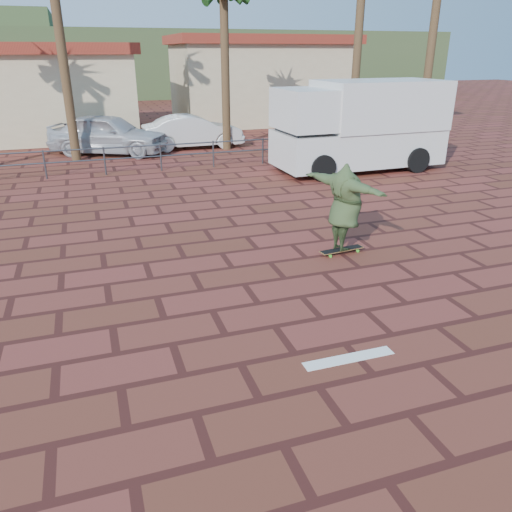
{
  "coord_description": "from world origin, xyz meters",
  "views": [
    {
      "loc": [
        -2.54,
        -6.59,
        4.14
      ],
      "look_at": [
        0.05,
        1.1,
        0.8
      ],
      "focal_mm": 35.0,
      "sensor_mm": 36.0,
      "label": 1
    }
  ],
  "objects_px": {
    "longboard": "(342,250)",
    "car_silver": "(108,134)",
    "car_white": "(193,132)",
    "skateboarder": "(345,208)",
    "campervan": "(360,124)"
  },
  "relations": [
    {
      "from": "car_silver",
      "to": "car_white",
      "type": "bearing_deg",
      "value": -58.22
    },
    {
      "from": "car_white",
      "to": "longboard",
      "type": "bearing_deg",
      "value": -179.12
    },
    {
      "from": "campervan",
      "to": "car_white",
      "type": "distance_m",
      "value": 8.11
    },
    {
      "from": "longboard",
      "to": "car_silver",
      "type": "distance_m",
      "value": 14.15
    },
    {
      "from": "campervan",
      "to": "car_white",
      "type": "height_order",
      "value": "campervan"
    },
    {
      "from": "skateboarder",
      "to": "campervan",
      "type": "relative_size",
      "value": 0.38
    },
    {
      "from": "longboard",
      "to": "skateboarder",
      "type": "xyz_separation_m",
      "value": [
        0.0,
        0.0,
        0.97
      ]
    },
    {
      "from": "campervan",
      "to": "car_white",
      "type": "xyz_separation_m",
      "value": [
        -4.91,
        6.38,
        -0.93
      ]
    },
    {
      "from": "longboard",
      "to": "campervan",
      "type": "relative_size",
      "value": 0.17
    },
    {
      "from": "skateboarder",
      "to": "car_silver",
      "type": "height_order",
      "value": "skateboarder"
    },
    {
      "from": "campervan",
      "to": "car_silver",
      "type": "xyz_separation_m",
      "value": [
        -8.65,
        6.09,
        -0.82
      ]
    },
    {
      "from": "skateboarder",
      "to": "campervan",
      "type": "height_order",
      "value": "campervan"
    },
    {
      "from": "campervan",
      "to": "skateboarder",
      "type": "bearing_deg",
      "value": -122.98
    },
    {
      "from": "car_white",
      "to": "skateboarder",
      "type": "bearing_deg",
      "value": -179.12
    },
    {
      "from": "car_silver",
      "to": "car_white",
      "type": "height_order",
      "value": "car_silver"
    }
  ]
}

